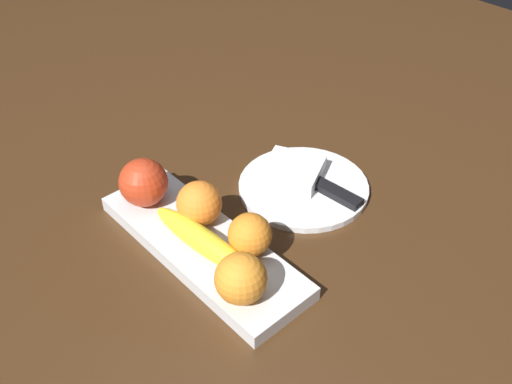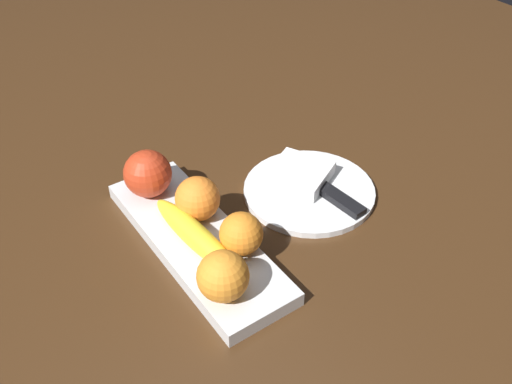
% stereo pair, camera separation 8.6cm
% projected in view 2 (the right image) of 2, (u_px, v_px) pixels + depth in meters
% --- Properties ---
extents(ground_plane, '(2.40, 2.40, 0.00)m').
position_uv_depth(ground_plane, '(176.00, 231.00, 0.88)').
color(ground_plane, '#402713').
extents(fruit_tray, '(0.36, 0.12, 0.02)m').
position_uv_depth(fruit_tray, '(197.00, 240.00, 0.84)').
color(fruit_tray, silver).
rests_on(fruit_tray, ground_plane).
extents(apple, '(0.08, 0.08, 0.08)m').
position_uv_depth(apple, '(148.00, 174.00, 0.89)').
color(apple, red).
rests_on(apple, fruit_tray).
extents(banana, '(0.20, 0.05, 0.04)m').
position_uv_depth(banana, '(196.00, 235.00, 0.81)').
color(banana, yellow).
rests_on(banana, fruit_tray).
extents(orange_near_apple, '(0.06, 0.06, 0.06)m').
position_uv_depth(orange_near_apple, '(241.00, 234.00, 0.79)').
color(orange_near_apple, orange).
rests_on(orange_near_apple, fruit_tray).
extents(orange_near_banana, '(0.07, 0.07, 0.07)m').
position_uv_depth(orange_near_banana, '(198.00, 199.00, 0.85)').
color(orange_near_banana, orange).
rests_on(orange_near_banana, fruit_tray).
extents(orange_center, '(0.07, 0.07, 0.07)m').
position_uv_depth(orange_center, '(223.00, 276.00, 0.73)').
color(orange_center, orange).
rests_on(orange_center, fruit_tray).
extents(dinner_plate, '(0.22, 0.22, 0.01)m').
position_uv_depth(dinner_plate, '(309.00, 191.00, 0.94)').
color(dinner_plate, white).
rests_on(dinner_plate, ground_plane).
extents(folded_napkin, '(0.12, 0.12, 0.02)m').
position_uv_depth(folded_napkin, '(299.00, 174.00, 0.95)').
color(folded_napkin, white).
rests_on(folded_napkin, dinner_plate).
extents(knife, '(0.18, 0.04, 0.01)m').
position_uv_depth(knife, '(333.00, 196.00, 0.92)').
color(knife, silver).
rests_on(knife, dinner_plate).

